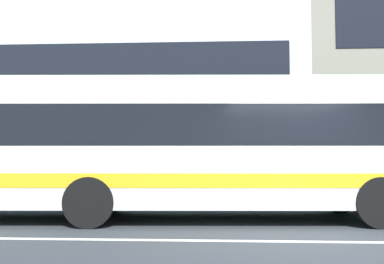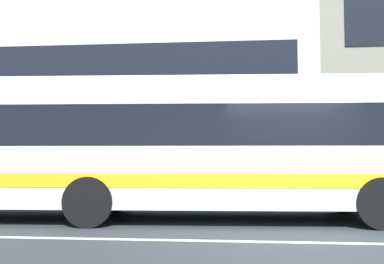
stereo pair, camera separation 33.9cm
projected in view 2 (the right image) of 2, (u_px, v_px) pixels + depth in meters
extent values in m
plane|color=#36393E|center=(310.00, 243.00, 6.83)|extent=(160.00, 160.00, 0.00)
cube|color=silver|center=(310.00, 243.00, 6.83)|extent=(60.00, 0.16, 0.01)
cube|color=#19531D|center=(292.00, 187.00, 12.76)|extent=(22.48, 1.10, 0.96)
cube|color=silver|center=(91.00, 100.00, 23.37)|extent=(22.68, 10.43, 9.13)
cube|color=black|center=(51.00, 66.00, 18.22)|extent=(20.87, 0.04, 1.83)
cube|color=silver|center=(136.00, 146.00, 9.56)|extent=(11.98, 3.09, 2.57)
cube|color=black|center=(137.00, 129.00, 9.58)|extent=(11.27, 3.08, 0.82)
cube|color=gold|center=(136.00, 177.00, 9.52)|extent=(11.75, 3.10, 0.28)
cube|color=silver|center=(137.00, 87.00, 9.64)|extent=(11.49, 2.66, 0.12)
cylinder|color=black|center=(343.00, 193.00, 10.44)|extent=(1.01, 0.33, 1.00)
cylinder|color=black|center=(381.00, 203.00, 8.12)|extent=(1.01, 0.33, 1.00)
cylinder|color=black|center=(115.00, 192.00, 10.68)|extent=(1.01, 0.33, 1.00)
cylinder|color=black|center=(89.00, 202.00, 8.36)|extent=(1.01, 0.33, 1.00)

